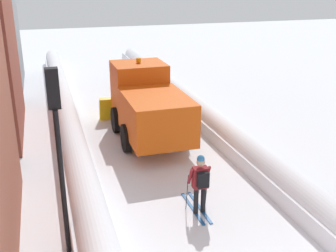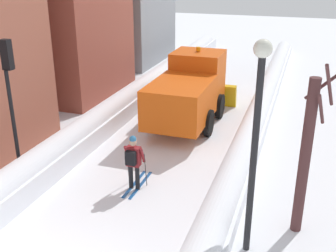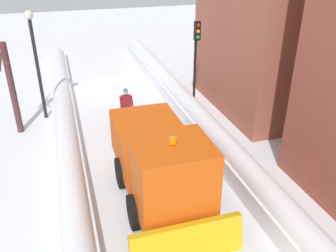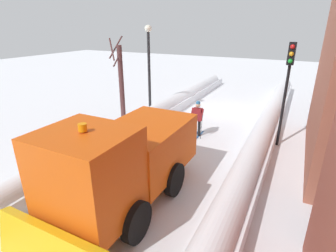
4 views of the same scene
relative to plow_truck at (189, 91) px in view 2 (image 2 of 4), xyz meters
The scene contains 8 objects.
ground_plane 1.66m from the plow_truck, 100.05° to the right, with size 80.00×80.00×0.00m, color white.
snowbank_left 3.36m from the plow_truck, 166.47° to the right, with size 1.10×36.00×1.16m.
snowbank_right 3.15m from the plow_truck, 14.74° to the right, with size 1.10×36.00×0.98m.
plow_truck is the anchor object (origin of this frame).
skier 6.07m from the plow_truck, 90.45° to the right, with size 0.62×1.80×1.81m.
traffic_light_pole 7.81m from the plow_truck, 119.63° to the right, with size 0.28×0.42×4.57m.
street_lamp 8.91m from the plow_truck, 64.55° to the right, with size 0.40×0.40×5.22m.
bare_tree_near 8.28m from the plow_truck, 53.53° to the right, with size 0.92×1.34×4.66m.
Camera 2 is at (4.76, -5.83, 6.72)m, focal length 44.56 mm.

